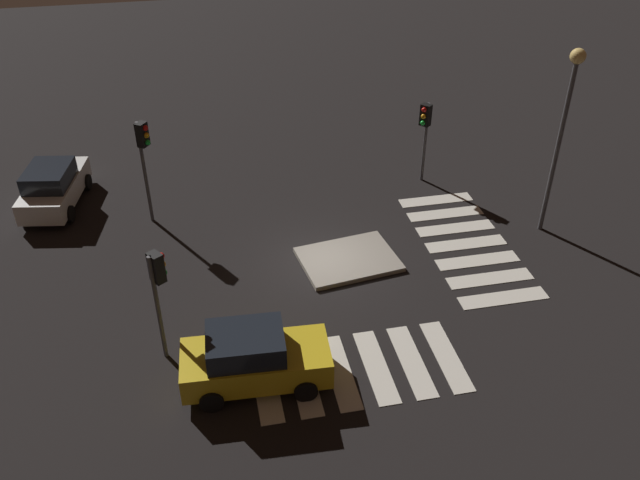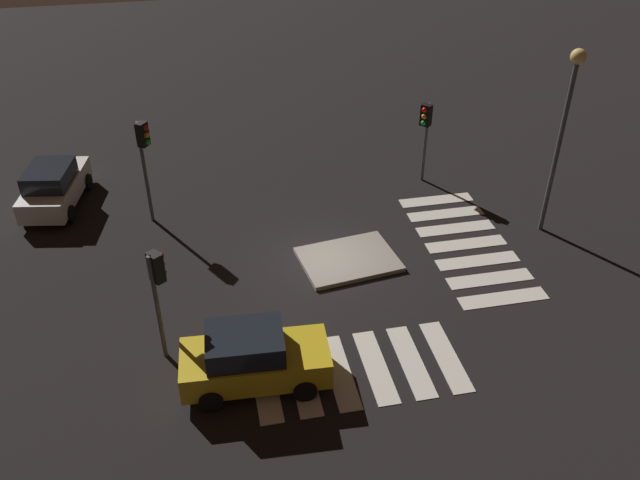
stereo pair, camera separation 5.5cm
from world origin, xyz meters
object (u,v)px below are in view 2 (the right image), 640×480
at_px(car_white, 54,186).
at_px(street_lamp, 566,112).
at_px(traffic_light_west, 144,148).
at_px(car_yellow, 253,358).
at_px(traffic_light_south, 157,280).
at_px(traffic_island, 348,259).
at_px(traffic_light_north, 426,124).

distance_m(car_white, street_lamp, 20.76).
height_order(car_white, traffic_light_west, traffic_light_west).
xyz_separation_m(car_yellow, street_lamp, (12.43, 6.06, 4.15)).
bearing_deg(traffic_light_west, street_lamp, 20.85).
distance_m(traffic_light_south, street_lamp, 15.69).
xyz_separation_m(car_white, street_lamp, (19.47, -5.90, 4.15)).
bearing_deg(traffic_island, street_lamp, 4.40).
xyz_separation_m(traffic_island, traffic_light_west, (-7.16, 4.41, 3.25)).
relative_size(traffic_light_south, street_lamp, 0.52).
distance_m(car_yellow, car_white, 13.88).
distance_m(traffic_light_south, traffic_light_north, 14.61).
relative_size(car_white, traffic_light_south, 1.20).
height_order(traffic_light_south, traffic_light_north, traffic_light_south).
bearing_deg(street_lamp, traffic_island, -175.60).
distance_m(traffic_light_west, traffic_light_north, 11.92).
height_order(traffic_light_west, traffic_light_north, traffic_light_west).
distance_m(traffic_island, traffic_light_north, 7.70).
bearing_deg(traffic_light_west, traffic_island, 3.04).
height_order(car_white, traffic_light_north, traffic_light_north).
xyz_separation_m(car_yellow, traffic_light_north, (8.93, 10.88, 1.88)).
relative_size(car_white, traffic_light_north, 1.24).
height_order(car_yellow, traffic_light_south, traffic_light_south).
bearing_deg(traffic_light_south, car_yellow, -69.54).
distance_m(car_yellow, traffic_light_north, 14.20).
xyz_separation_m(traffic_island, street_lamp, (8.20, 0.63, 5.00)).
relative_size(traffic_island, traffic_light_north, 1.04).
bearing_deg(car_white, traffic_light_south, -145.92).
height_order(car_white, traffic_light_south, traffic_light_south).
relative_size(car_yellow, traffic_light_south, 1.18).
bearing_deg(traffic_light_south, traffic_island, -5.64).
distance_m(car_white, traffic_light_north, 16.11).
height_order(traffic_island, traffic_light_north, traffic_light_north).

